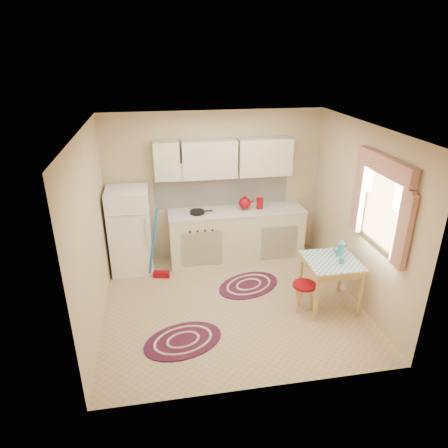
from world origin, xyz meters
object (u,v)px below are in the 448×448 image
Objects in this scene: base_cabinets at (236,236)px; fridge at (130,231)px; stool at (303,297)px; table at (329,283)px.

fridge is at bearing -178.36° from base_cabinets.
stool is (2.37, -1.57, -0.49)m from fridge.
base_cabinets is 1.75m from stool.
fridge reaches higher than stool.
base_cabinets is 3.12× the size of table.
fridge is 3.17m from table.
stool is at bearing -33.48° from fridge.
stool is at bearing -68.82° from base_cabinets.
table is at bearing -57.04° from base_cabinets.
stool is at bearing -172.92° from table.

